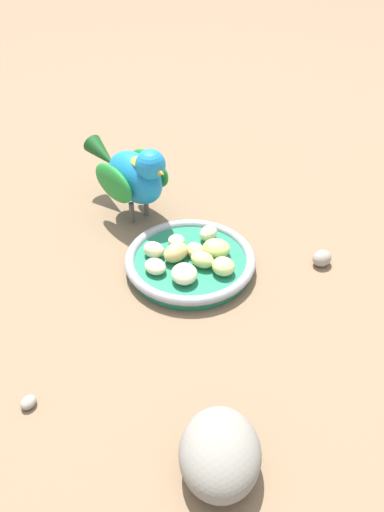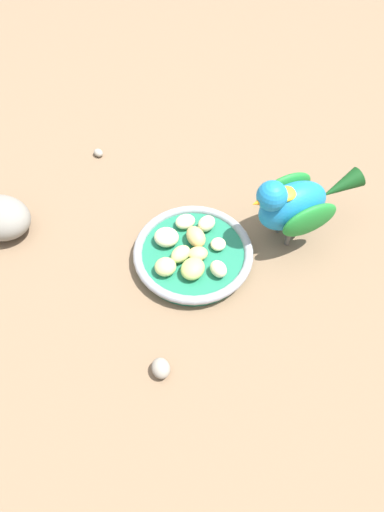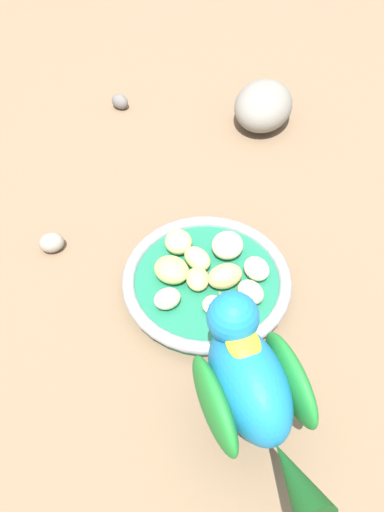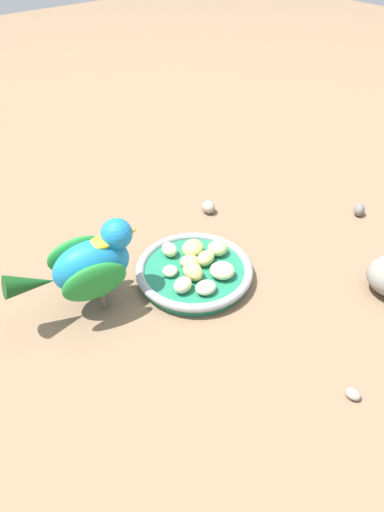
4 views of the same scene
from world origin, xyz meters
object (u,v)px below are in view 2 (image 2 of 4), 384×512
Objects in this scene: apple_piece_2 at (179,255)px; apple_piece_4 at (191,270)px; parrot at (295,203)px; apple_piece_7 at (165,267)px; apple_piece_6 at (198,254)px; apple_piece_8 at (218,269)px; pebble_1 at (98,153)px; rock_large at (0,218)px; apple_piece_3 at (218,244)px; apple_piece_0 at (195,236)px; apple_piece_1 at (166,237)px; apple_piece_5 at (207,224)px; feeding_bowl at (193,254)px; apple_piece_9 at (185,222)px; pebble_0 at (161,368)px.

apple_piece_4 reaches higher than apple_piece_2.
parrot reaches higher than apple_piece_4.
parrot reaches higher than apple_piece_7.
apple_piece_2 is 1.12× the size of apple_piece_6.
apple_piece_8 is 0.35m from pebble_1.
apple_piece_8 is 0.36m from rock_large.
apple_piece_4 is (-0.06, -0.02, 0.00)m from apple_piece_3.
apple_piece_2 is 0.29m from pebble_1.
rock_large reaches higher than apple_piece_3.
apple_piece_8 is at bearing -78.84° from apple_piece_6.
apple_piece_7 is at bearing -162.97° from apple_piece_0.
apple_piece_1 is 0.08m from apple_piece_3.
apple_piece_7 is at bearing -161.69° from apple_piece_5.
apple_piece_6 reaches higher than pebble_1.
feeding_bowl is 0.06m from apple_piece_9.
pebble_0 is (-0.16, -0.18, -0.02)m from apple_piece_9.
feeding_bowl is at bearing -60.08° from apple_piece_1.
apple_piece_8 is at bearing -86.93° from pebble_1.
apple_piece_4 is 0.15m from pebble_0.
apple_piece_5 reaches higher than apple_piece_9.
pebble_0 is (-0.12, -0.17, -0.02)m from apple_piece_1.
apple_piece_4 is at bearing 147.69° from apple_piece_8.
parrot reaches higher than apple_piece_0.
apple_piece_8 is (-0.04, -0.08, -0.00)m from apple_piece_5.
apple_piece_0 is at bearing -158.83° from apple_piece_5.
apple_piece_4 reaches higher than apple_piece_3.
apple_piece_1 is 0.10m from apple_piece_8.
parrot is at bearing 1.97° from apple_piece_8.
apple_piece_4 is 0.03m from apple_piece_6.
apple_piece_0 is at bearing 46.73° from feeding_bowl.
apple_piece_2 is 1.17× the size of pebble_0.
rock_large is at bearing 125.90° from apple_piece_7.
rock_large is (-0.23, 0.21, -0.00)m from apple_piece_0.
feeding_bowl is 7.61× the size of apple_piece_3.
apple_piece_3 is at bearing -99.96° from apple_piece_5.
apple_piece_6 is (0.03, 0.02, -0.00)m from apple_piece_4.
apple_piece_5 is (0.01, 0.04, 0.00)m from apple_piece_3.
apple_piece_2 is 0.03m from apple_piece_6.
rock_large is (-0.26, 0.24, 0.01)m from apple_piece_3.
parrot reaches higher than feeding_bowl.
apple_piece_4 is 0.09m from apple_piece_5.
apple_piece_3 is at bearing -52.10° from apple_piece_0.
apple_piece_5 reaches higher than apple_piece_6.
apple_piece_8 is 0.89× the size of apple_piece_9.
apple_piece_9 is (0.05, 0.08, -0.00)m from apple_piece_4.
apple_piece_1 is 1.32× the size of pebble_0.
pebble_0 is at bearing -131.87° from apple_piece_2.
apple_piece_0 reaches higher than apple_piece_2.
apple_piece_7 is 1.12× the size of pebble_0.
apple_piece_5 is (0.07, -0.01, -0.00)m from apple_piece_1.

